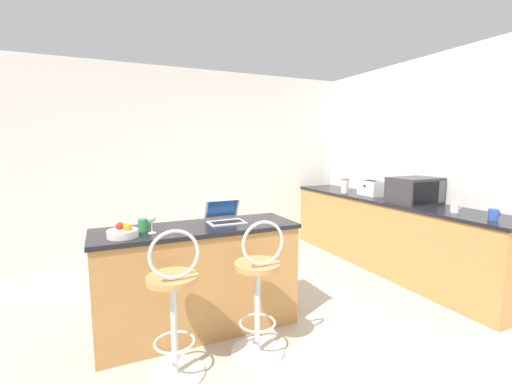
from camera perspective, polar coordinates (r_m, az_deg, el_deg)
ground_plane at (r=2.91m, az=6.68°, el=-24.52°), size 20.00×20.00×0.00m
wall_back at (r=4.97m, az=-9.23°, el=4.68°), size 12.00×0.06×2.60m
wall_right at (r=4.15m, az=35.21°, el=2.82°), size 0.06×12.00×2.60m
breakfast_bar at (r=3.00m, az=-9.54°, el=-13.99°), size 1.65×0.56×0.89m
counter_right at (r=4.68m, az=20.85°, el=-6.46°), size 0.62×3.19×0.89m
bar_stool_near at (r=2.44m, az=-13.53°, el=-18.23°), size 0.40×0.40×1.04m
bar_stool_far at (r=2.61m, az=0.41°, el=-16.25°), size 0.40×0.40×1.04m
laptop at (r=3.00m, az=-5.27°, el=-4.04°), size 0.31×0.26×0.19m
microwave at (r=4.32m, az=24.93°, el=0.22°), size 0.53×0.40×0.30m
toaster at (r=4.80m, az=18.57°, el=0.61°), size 0.22×0.31×0.20m
mug_green at (r=2.81m, az=-18.16°, el=-5.19°), size 0.10×0.09×0.10m
fruit_bowl at (r=2.67m, az=-21.32°, el=-6.25°), size 0.22×0.22×0.10m
wine_glass_tall at (r=2.70m, az=-17.02°, el=-4.29°), size 0.07×0.07×0.15m
mug_blue at (r=3.71m, az=34.85°, el=-3.09°), size 0.10×0.08×0.10m
mug_white at (r=3.93m, az=30.24°, el=-2.23°), size 0.10×0.08×0.10m
storage_jar at (r=4.97m, az=14.56°, el=1.02°), size 0.11×0.11×0.20m
pepper_mill at (r=4.58m, az=21.19°, el=0.45°), size 0.05×0.05×0.25m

